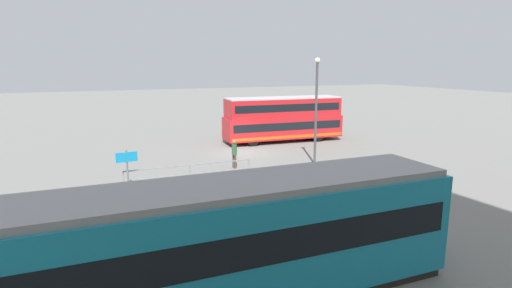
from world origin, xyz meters
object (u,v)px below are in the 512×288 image
Objects in this scene: double_decker_bus at (283,119)px; pedestrian_near_railing at (234,152)px; info_sign at (127,164)px; tram_yellow at (184,249)px; street_lamp at (316,103)px.

double_decker_bus reaches higher than pedestrian_near_railing.
double_decker_bus reaches higher than info_sign.
tram_yellow is at bearing 57.17° from double_decker_bus.
double_decker_bus is 0.65× the size of tram_yellow.
double_decker_bus is 8.41m from street_lamp.
tram_yellow is 17.40m from street_lamp.
street_lamp is (-11.67, -12.70, 2.26)m from tram_yellow.
pedestrian_near_railing is at bearing 45.09° from double_decker_bus.
double_decker_bus is at bearing -101.81° from street_lamp.
double_decker_bus is at bearing -122.83° from tram_yellow.
street_lamp reaches higher than info_sign.
tram_yellow is at bearing 91.82° from info_sign.
street_lamp reaches higher than double_decker_bus.
pedestrian_near_railing is (-6.38, -13.70, -0.72)m from tram_yellow.
tram_yellow is 6.97× the size of info_sign.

